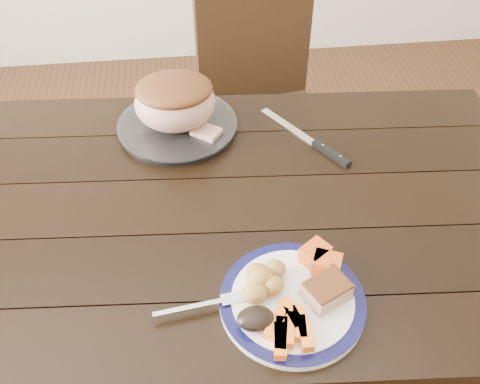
{
  "coord_description": "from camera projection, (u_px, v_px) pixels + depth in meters",
  "views": [
    {
      "loc": [
        -0.02,
        -0.88,
        1.64
      ],
      "look_at": [
        0.08,
        -0.02,
        0.8
      ],
      "focal_mm": 40.0,
      "sensor_mm": 36.0,
      "label": 1
    }
  ],
  "objects": [
    {
      "name": "ground",
      "position": [
        215.0,
        363.0,
        1.77
      ],
      "size": [
        4.0,
        4.0,
        0.0
      ],
      "primitive_type": "plane",
      "color": "#472B16",
      "rests_on": "ground"
    },
    {
      "name": "dining_table",
      "position": [
        207.0,
        231.0,
        1.31
      ],
      "size": [
        1.66,
        1.01,
        0.75
      ],
      "rotation": [
        0.0,
        0.0,
        -0.07
      ],
      "color": "black",
      "rests_on": "ground"
    },
    {
      "name": "chair_far",
      "position": [
        262.0,
        100.0,
        1.95
      ],
      "size": [
        0.49,
        0.49,
        0.93
      ],
      "rotation": [
        0.0,
        0.0,
        3.31
      ],
      "color": "black",
      "rests_on": "ground"
    },
    {
      "name": "dinner_plate",
      "position": [
        292.0,
        302.0,
        1.04
      ],
      "size": [
        0.29,
        0.29,
        0.02
      ],
      "primitive_type": "cylinder",
      "color": "white",
      "rests_on": "dining_table"
    },
    {
      "name": "plate_rim",
      "position": [
        293.0,
        299.0,
        1.04
      ],
      "size": [
        0.29,
        0.29,
        0.02
      ],
      "primitive_type": "torus",
      "color": "#0B0B37",
      "rests_on": "dinner_plate"
    },
    {
      "name": "serving_platter",
      "position": [
        178.0,
        127.0,
        1.45
      ],
      "size": [
        0.31,
        0.31,
        0.02
      ],
      "primitive_type": "cylinder",
      "color": "white",
      "rests_on": "dining_table"
    },
    {
      "name": "pork_slice",
      "position": [
        326.0,
        292.0,
        1.02
      ],
      "size": [
        0.1,
        0.09,
        0.04
      ],
      "primitive_type": "cube",
      "rotation": [
        0.0,
        0.0,
        0.46
      ],
      "color": "tan",
      "rests_on": "dinner_plate"
    },
    {
      "name": "roasted_potatoes",
      "position": [
        263.0,
        280.0,
        1.04
      ],
      "size": [
        0.09,
        0.1,
        0.05
      ],
      "color": "gold",
      "rests_on": "dinner_plate"
    },
    {
      "name": "carrot_batons",
      "position": [
        289.0,
        328.0,
        0.98
      ],
      "size": [
        0.09,
        0.12,
        0.02
      ],
      "color": "orange",
      "rests_on": "dinner_plate"
    },
    {
      "name": "pumpkin_wedges",
      "position": [
        321.0,
        259.0,
        1.08
      ],
      "size": [
        0.09,
        0.1,
        0.04
      ],
      "color": "orange",
      "rests_on": "dinner_plate"
    },
    {
      "name": "dark_mushroom",
      "position": [
        256.0,
        319.0,
        0.98
      ],
      "size": [
        0.07,
        0.05,
        0.03
      ],
      "primitive_type": "ellipsoid",
      "color": "black",
      "rests_on": "dinner_plate"
    },
    {
      "name": "fork",
      "position": [
        206.0,
        304.0,
        1.03
      ],
      "size": [
        0.18,
        0.04,
        0.0
      ],
      "rotation": [
        0.0,
        0.0,
        0.13
      ],
      "color": "silver",
      "rests_on": "dinner_plate"
    },
    {
      "name": "roast_joint",
      "position": [
        175.0,
        103.0,
        1.39
      ],
      "size": [
        0.21,
        0.18,
        0.14
      ],
      "primitive_type": "ellipsoid",
      "color": "tan",
      "rests_on": "serving_platter"
    },
    {
      "name": "cut_slice",
      "position": [
        206.0,
        132.0,
        1.4
      ],
      "size": [
        0.09,
        0.09,
        0.02
      ],
      "primitive_type": "cube",
      "rotation": [
        0.0,
        0.0,
        -0.63
      ],
      "color": "tan",
      "rests_on": "serving_platter"
    },
    {
      "name": "carving_knife",
      "position": [
        320.0,
        146.0,
        1.39
      ],
      "size": [
        0.19,
        0.28,
        0.01
      ],
      "rotation": [
        0.0,
        0.0,
        -0.99
      ],
      "color": "silver",
      "rests_on": "dining_table"
    }
  ]
}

